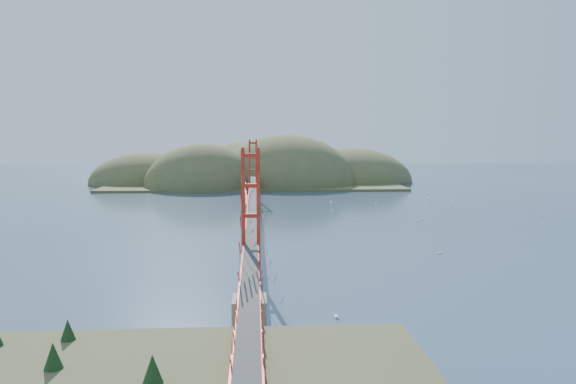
{
  "coord_description": "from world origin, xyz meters",
  "views": [
    {
      "loc": [
        0.38,
        -78.0,
        12.88
      ],
      "look_at": [
        4.98,
        0.0,
        4.67
      ],
      "focal_mm": 35.0,
      "sensor_mm": 36.0,
      "label": 1
    }
  ],
  "objects": [
    {
      "name": "sailboat_11",
      "position": [
        45.01,
        6.22,
        0.14
      ],
      "size": [
        0.58,
        0.58,
        0.61
      ],
      "color": "white",
      "rests_on": "ground"
    },
    {
      "name": "far_headlands",
      "position": [
        2.21,
        68.52,
        0.0
      ],
      "size": [
        84.0,
        58.0,
        25.0
      ],
      "color": "brown",
      "rests_on": "ground"
    },
    {
      "name": "promontory",
      "position": [
        0.0,
        -48.5,
        0.12
      ],
      "size": [
        9.0,
        6.0,
        0.24
      ],
      "primitive_type": "cube",
      "color": "#59544C",
      "rests_on": "ground"
    },
    {
      "name": "sailboat_16",
      "position": [
        13.07,
        13.38,
        0.14
      ],
      "size": [
        0.54,
        0.54,
        0.59
      ],
      "color": "white",
      "rests_on": "ground"
    },
    {
      "name": "sailboat_7",
      "position": [
        36.64,
        37.81,
        0.16
      ],
      "size": [
        0.62,
        0.54,
        0.72
      ],
      "color": "white",
      "rests_on": "ground"
    },
    {
      "name": "sailboat_15",
      "position": [
        38.18,
        36.66,
        0.16
      ],
      "size": [
        0.54,
        0.64,
        0.74
      ],
      "color": "white",
      "rests_on": "ground"
    },
    {
      "name": "fort",
      "position": [
        0.4,
        -47.8,
        0.67
      ],
      "size": [
        3.7,
        2.3,
        1.75
      ],
      "color": "maroon",
      "rests_on": "ground"
    },
    {
      "name": "sailboat_3",
      "position": [
        22.5,
        23.0,
        0.14
      ],
      "size": [
        0.52,
        0.52,
        0.58
      ],
      "color": "white",
      "rests_on": "ground"
    },
    {
      "name": "sailboat_12",
      "position": [
        14.57,
        25.72,
        0.15
      ],
      "size": [
        0.6,
        0.57,
        0.68
      ],
      "color": "white",
      "rests_on": "ground"
    },
    {
      "name": "bridge",
      "position": [
        0.0,
        0.18,
        7.01
      ],
      "size": [
        2.2,
        94.4,
        12.0
      ],
      "color": "gray",
      "rests_on": "ground"
    },
    {
      "name": "sailboat_10",
      "position": [
        6.0,
        -40.0,
        0.15
      ],
      "size": [
        0.46,
        0.55,
        0.64
      ],
      "color": "white",
      "rests_on": "ground"
    },
    {
      "name": "sailboat_14",
      "position": [
        23.97,
        1.98,
        0.13
      ],
      "size": [
        0.38,
        0.47,
        0.56
      ],
      "color": "white",
      "rests_on": "ground"
    },
    {
      "name": "approach_viaduct",
      "position": [
        0.0,
        -51.91,
        2.55
      ],
      "size": [
        1.4,
        12.0,
        3.38
      ],
      "color": "red",
      "rests_on": "ground"
    },
    {
      "name": "sailboat_17",
      "position": [
        33.3,
        24.53,
        0.14
      ],
      "size": [
        0.56,
        0.53,
        0.63
      ],
      "color": "white",
      "rests_on": "ground"
    },
    {
      "name": "sailboat_4",
      "position": [
        32.97,
        20.82,
        0.13
      ],
      "size": [
        0.53,
        0.53,
        0.55
      ],
      "color": "white",
      "rests_on": "ground"
    },
    {
      "name": "sailboat_8",
      "position": [
        42.59,
        32.64,
        0.14
      ],
      "size": [
        0.53,
        0.5,
        0.59
      ],
      "color": "white",
      "rests_on": "ground"
    },
    {
      "name": "sailboat_extra_1",
      "position": [
        20.19,
        -19.81,
        0.15
      ],
      "size": [
        0.62,
        0.62,
        0.69
      ],
      "color": "white",
      "rests_on": "ground"
    },
    {
      "name": "sailboat_9",
      "position": [
        36.72,
        23.09,
        0.16
      ],
      "size": [
        0.61,
        0.65,
        0.73
      ],
      "color": "white",
      "rests_on": "ground"
    },
    {
      "name": "sailboat_0",
      "position": [
        15.56,
        3.43,
        0.14
      ],
      "size": [
        0.51,
        0.52,
        0.58
      ],
      "color": "white",
      "rests_on": "ground"
    },
    {
      "name": "sailboat_extra_0",
      "position": [
        46.12,
        12.75,
        0.13
      ],
      "size": [
        0.54,
        0.54,
        0.56
      ],
      "color": "white",
      "rests_on": "ground"
    },
    {
      "name": "ground",
      "position": [
        0.0,
        0.0,
        0.0
      ],
      "size": [
        320.0,
        320.0,
        0.0
      ],
      "primitive_type": "plane",
      "color": "#2F435E",
      "rests_on": "ground"
    },
    {
      "name": "sailboat_1",
      "position": [
        25.21,
        3.52,
        0.15
      ],
      "size": [
        0.66,
        0.66,
        0.7
      ],
      "color": "white",
      "rests_on": "ground"
    }
  ]
}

